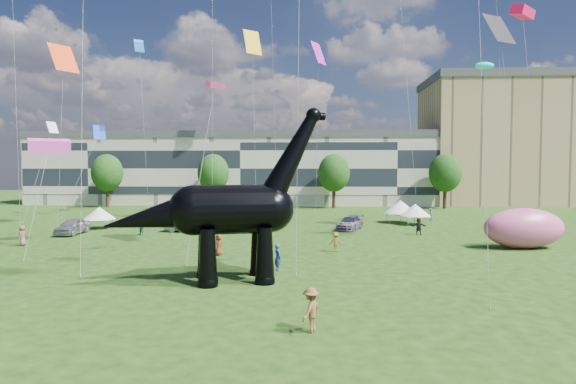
{
  "coord_description": "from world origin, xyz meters",
  "views": [
    {
      "loc": [
        4.32,
        -26.17,
        6.79
      ],
      "look_at": [
        2.65,
        8.0,
        5.0
      ],
      "focal_mm": 30.0,
      "sensor_mm": 36.0,
      "label": 1
    }
  ],
  "objects": [
    {
      "name": "gazebo_left",
      "position": [
        -18.99,
        25.38,
        1.69
      ],
      "size": [
        3.99,
        3.99,
        2.41
      ],
      "rotation": [
        0.0,
        0.0,
        0.17
      ],
      "color": "silver",
      "rests_on": "ground"
    },
    {
      "name": "car_grey",
      "position": [
        -8.41,
        22.96,
        0.83
      ],
      "size": [
        5.33,
        2.88,
        1.67
      ],
      "primitive_type": "imported",
      "rotation": [
        0.0,
        0.0,
        1.34
      ],
      "color": "slate",
      "rests_on": "ground"
    },
    {
      "name": "apartment_block",
      "position": [
        40.0,
        65.0,
        11.0
      ],
      "size": [
        28.0,
        18.0,
        22.0
      ],
      "primitive_type": "cube",
      "color": "tan",
      "rests_on": "ground"
    },
    {
      "name": "car_silver",
      "position": [
        -19.7,
        20.78,
        0.81
      ],
      "size": [
        1.94,
        4.78,
        1.63
      ],
      "primitive_type": "imported",
      "rotation": [
        0.0,
        0.0,
        0.0
      ],
      "color": "#BCBBC1",
      "rests_on": "ground"
    },
    {
      "name": "gazebo_near",
      "position": [
        16.47,
        30.65,
        1.72
      ],
      "size": [
        3.97,
        3.97,
        2.45
      ],
      "rotation": [
        0.0,
        0.0,
        0.14
      ],
      "color": "white",
      "rests_on": "ground"
    },
    {
      "name": "kites",
      "position": [
        8.95,
        24.31,
        19.92
      ],
      "size": [
        58.77,
        47.1,
        30.67
      ],
      "color": "red",
      "rests_on": "ground"
    },
    {
      "name": "inflatable_pink",
      "position": [
        22.01,
        14.54,
        1.69
      ],
      "size": [
        7.04,
        4.02,
        3.37
      ],
      "primitive_type": "ellipsoid",
      "rotation": [
        0.0,
        0.0,
        0.1
      ],
      "color": "#E45890",
      "rests_on": "ground"
    },
    {
      "name": "visitors",
      "position": [
        0.78,
        13.58,
        0.87
      ],
      "size": [
        39.94,
        40.35,
        1.85
      ],
      "color": "#32687E",
      "rests_on": "ground"
    },
    {
      "name": "ground",
      "position": [
        0.0,
        0.0,
        0.0
      ],
      "size": [
        220.0,
        220.0,
        0.0
      ],
      "primitive_type": "plane",
      "color": "#16330C",
      "rests_on": "ground"
    },
    {
      "name": "terrace_row",
      "position": [
        -8.0,
        62.0,
        6.0
      ],
      "size": [
        78.0,
        11.0,
        12.0
      ],
      "primitive_type": "cube",
      "color": "beige",
      "rests_on": "ground"
    },
    {
      "name": "tree_mid_left",
      "position": [
        -12.0,
        53.0,
        6.29
      ],
      "size": [
        5.2,
        5.2,
        9.44
      ],
      "color": "#382314",
      "rests_on": "ground"
    },
    {
      "name": "car_dark",
      "position": [
        8.5,
        25.95,
        0.71
      ],
      "size": [
        3.61,
        5.25,
        1.41
      ],
      "primitive_type": "imported",
      "rotation": [
        0.0,
        0.0,
        -0.37
      ],
      "color": "#595960",
      "rests_on": "ground"
    },
    {
      "name": "tree_far_left",
      "position": [
        -30.0,
        53.0,
        6.29
      ],
      "size": [
        5.2,
        5.2,
        9.44
      ],
      "color": "#382314",
      "rests_on": "ground"
    },
    {
      "name": "car_white",
      "position": [
        -1.8,
        24.82,
        0.68
      ],
      "size": [
        5.24,
        3.26,
        1.35
      ],
      "primitive_type": "imported",
      "rotation": [
        0.0,
        0.0,
        1.35
      ],
      "color": "silver",
      "rests_on": "ground"
    },
    {
      "name": "dinosaur_sculpture",
      "position": [
        -0.82,
        1.97,
        4.07
      ],
      "size": [
        13.18,
        5.29,
        10.79
      ],
      "rotation": [
        0.0,
        0.0,
        0.26
      ],
      "color": "black",
      "rests_on": "ground"
    },
    {
      "name": "tree_mid_right",
      "position": [
        8.0,
        53.0,
        6.29
      ],
      "size": [
        5.2,
        5.2,
        9.44
      ],
      "color": "#382314",
      "rests_on": "ground"
    },
    {
      "name": "gazebo_far",
      "position": [
        15.11,
        32.62,
        1.93
      ],
      "size": [
        3.96,
        3.96,
        2.75
      ],
      "rotation": [
        0.0,
        0.0,
        -0.0
      ],
      "color": "white",
      "rests_on": "ground"
    },
    {
      "name": "tree_far_right",
      "position": [
        26.0,
        53.0,
        6.29
      ],
      "size": [
        5.2,
        5.2,
        9.44
      ],
      "color": "#382314",
      "rests_on": "ground"
    }
  ]
}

